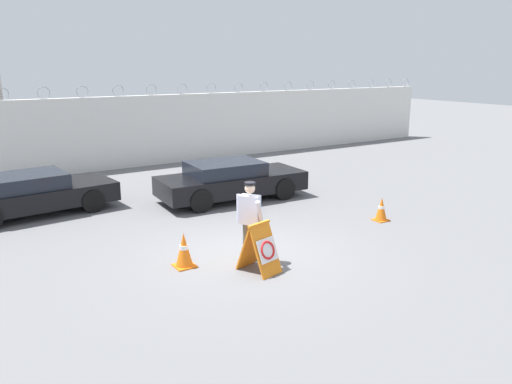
{
  "coord_description": "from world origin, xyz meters",
  "views": [
    {
      "loc": [
        -5.6,
        -9.1,
        4.23
      ],
      "look_at": [
        0.58,
        0.59,
        1.26
      ],
      "focal_mm": 35.0,
      "sensor_mm": 36.0,
      "label": 1
    }
  ],
  "objects": [
    {
      "name": "ground_plane",
      "position": [
        0.0,
        0.0,
        0.0
      ],
      "size": [
        90.0,
        90.0,
        0.0
      ],
      "primitive_type": "plane",
      "color": "slate"
    },
    {
      "name": "parked_car_front_coupe",
      "position": [
        -3.58,
        6.01,
        0.62
      ],
      "size": [
        4.59,
        2.2,
        1.21
      ],
      "rotation": [
        0.0,
        0.0,
        0.09
      ],
      "color": "black",
      "rests_on": "ground_plane"
    },
    {
      "name": "barricade_sign",
      "position": [
        -0.3,
        -0.96,
        0.53
      ],
      "size": [
        0.75,
        0.94,
        1.07
      ],
      "rotation": [
        0.0,
        0.0,
        0.24
      ],
      "color": "orange",
      "rests_on": "ground_plane"
    },
    {
      "name": "parked_car_rear_sedan",
      "position": [
        2.01,
        4.36,
        0.64
      ],
      "size": [
        4.75,
        2.1,
        1.25
      ],
      "rotation": [
        0.0,
        0.0,
        -0.05
      ],
      "color": "black",
      "rests_on": "ground_plane"
    },
    {
      "name": "traffic_cone_near",
      "position": [
        -1.53,
        0.14,
        0.38
      ],
      "size": [
        0.43,
        0.43,
        0.76
      ],
      "color": "orange",
      "rests_on": "ground_plane"
    },
    {
      "name": "perimeter_wall",
      "position": [
        0.0,
        11.15,
        1.48
      ],
      "size": [
        36.0,
        0.3,
        3.41
      ],
      "color": "silver",
      "rests_on": "ground_plane"
    },
    {
      "name": "traffic_cone_mid",
      "position": [
        4.43,
        0.19,
        0.33
      ],
      "size": [
        0.38,
        0.38,
        0.66
      ],
      "color": "orange",
      "rests_on": "ground_plane"
    },
    {
      "name": "security_guard",
      "position": [
        -0.14,
        -0.29,
        0.99
      ],
      "size": [
        0.46,
        0.67,
        1.77
      ],
      "rotation": [
        0.0,
        0.0,
        -0.94
      ],
      "color": "#514C42",
      "rests_on": "ground_plane"
    }
  ]
}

